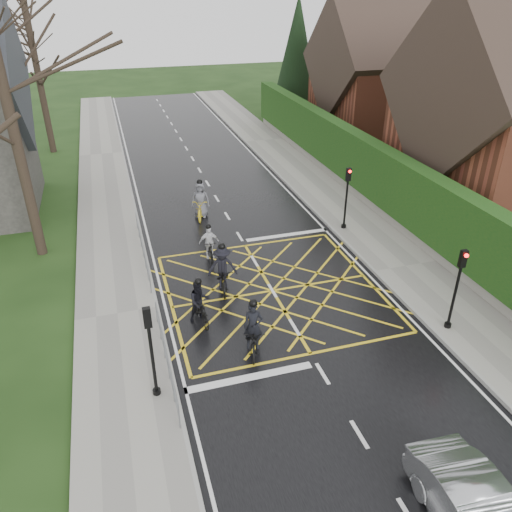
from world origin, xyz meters
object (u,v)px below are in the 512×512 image
cyclist_rear (254,334)px  cyclist_mid (223,272)px  cyclist_front (209,246)px  cyclist_back (200,305)px  cyclist_lead (201,204)px

cyclist_rear → cyclist_mid: size_ratio=0.98×
cyclist_mid → cyclist_front: cyclist_mid is taller
cyclist_mid → cyclist_front: bearing=99.8°
cyclist_rear → cyclist_back: cyclist_rear is taller
cyclist_mid → cyclist_lead: bearing=95.4°
cyclist_back → cyclist_rear: bearing=-63.5°
cyclist_front → cyclist_rear: bearing=-87.3°
cyclist_mid → cyclist_front: (-0.01, 2.55, -0.12)m
cyclist_rear → cyclist_mid: cyclist_mid is taller
cyclist_lead → cyclist_rear: bearing=-75.3°
cyclist_mid → cyclist_lead: size_ratio=0.96×
cyclist_back → cyclist_mid: (1.30, 1.91, 0.06)m
cyclist_back → cyclist_mid: 2.31m
cyclist_rear → cyclist_front: cyclist_rear is taller
cyclist_rear → cyclist_front: (-0.10, 6.54, -0.02)m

